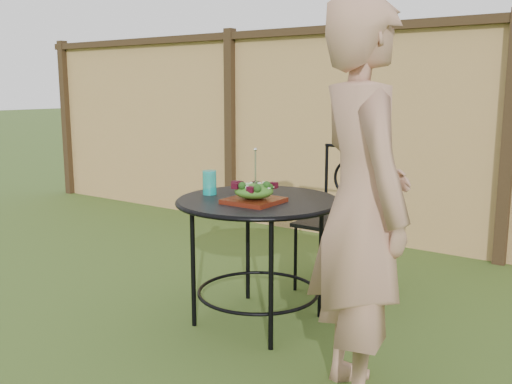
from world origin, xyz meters
TOP-DOWN VIEW (x-y plane):
  - ground at (0.00, 0.00)m, footprint 60.00×60.00m
  - fence at (-0.00, 2.19)m, footprint 8.00×0.12m
  - patio_table at (0.40, 0.19)m, footprint 0.92×0.92m
  - patio_chair at (0.51, 1.01)m, footprint 0.46×0.46m
  - diner at (1.22, -0.23)m, footprint 0.73×0.72m
  - salad_plate at (0.45, 0.08)m, footprint 0.27×0.27m
  - salad at (0.45, 0.08)m, footprint 0.21×0.21m
  - fork at (0.46, 0.08)m, footprint 0.01×0.01m
  - drinking_glass at (0.10, 0.13)m, footprint 0.08×0.08m

SIDE VIEW (x-z plane):
  - ground at x=0.00m, z-range 0.00..0.00m
  - patio_chair at x=0.51m, z-range 0.03..0.98m
  - patio_table at x=0.40m, z-range 0.22..0.95m
  - salad_plate at x=0.45m, z-range 0.72..0.75m
  - salad at x=0.45m, z-range 0.75..0.83m
  - drinking_glass at x=0.10m, z-range 0.72..0.86m
  - diner at x=1.22m, z-range 0.00..1.70m
  - fork at x=0.46m, z-range 0.83..1.01m
  - fence at x=0.00m, z-range 0.00..1.90m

